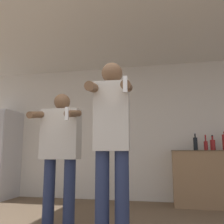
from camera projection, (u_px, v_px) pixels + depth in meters
wall_back at (128, 131)px, 4.79m from camera, size 7.00×0.06×2.55m
ceiling_slab at (110, 27)px, 3.45m from camera, size 7.00×3.68×0.05m
counter at (208, 178)px, 4.09m from camera, size 1.13×0.55×0.90m
bottle_green_wine at (195, 144)px, 4.21m from camera, size 0.07×0.07×0.30m
bottle_tall_gin at (213, 145)px, 4.15m from camera, size 0.08×0.08×0.26m
bottle_amber_bourbon at (206, 145)px, 4.17m from camera, size 0.06×0.06×0.26m
person_woman_foreground at (112, 138)px, 2.32m from camera, size 0.42×0.44×1.72m
person_man_side at (60, 148)px, 2.91m from camera, size 0.51×0.49×1.56m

